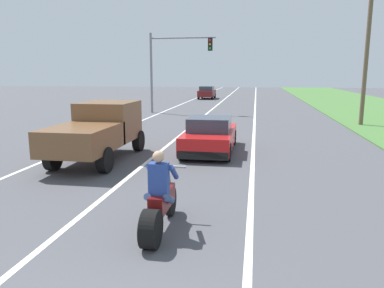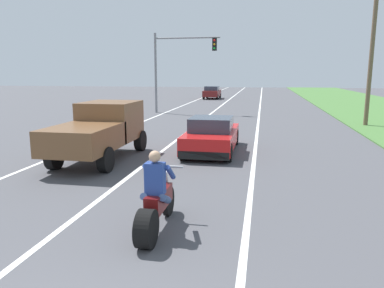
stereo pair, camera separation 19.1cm
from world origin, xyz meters
name	(u,v)px [view 1 (the left image)]	position (x,y,z in m)	size (l,w,h in m)	color
lane_stripe_left_solid	(138,122)	(-5.40, 20.00, 0.00)	(0.14, 120.00, 0.01)	white
lane_stripe_right_solid	(254,125)	(1.80, 20.00, 0.00)	(0.14, 120.00, 0.01)	white
lane_stripe_centre_dashed	(195,123)	(-1.80, 20.00, 0.00)	(0.14, 120.00, 0.01)	white
motorcycle_with_rider	(159,204)	(0.10, 4.25, 0.59)	(0.70, 2.21, 1.62)	black
sports_car_red	(210,136)	(0.12, 11.93, 0.63)	(1.84, 4.30, 1.37)	red
pickup_truck_left_lane_brown	(99,129)	(-3.55, 9.90, 1.11)	(2.02, 4.80, 1.98)	brown
traffic_light_mast_near	(171,60)	(-4.55, 25.79, 4.02)	(5.02, 0.34, 6.00)	gray
utility_pole_roadside	(367,50)	(7.94, 20.72, 4.30)	(0.24, 0.24, 8.59)	brown
distant_car_far_ahead	(207,92)	(-3.96, 42.24, 0.77)	(1.80, 4.00, 1.50)	maroon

